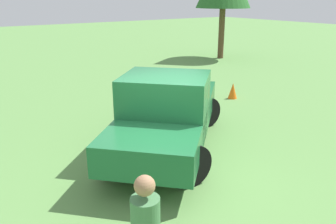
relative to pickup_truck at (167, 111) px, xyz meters
The scene contains 3 objects.
ground_plane 1.35m from the pickup_truck, 119.81° to the right, with size 80.00×80.00×0.00m, color #5B8C47.
pickup_truck is the anchor object (origin of this frame).
traffic_cone 4.93m from the pickup_truck, 26.42° to the left, with size 0.32×0.32×0.55m, color orange.
Camera 1 is at (-3.78, -5.23, 3.46)m, focal length 36.59 mm.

